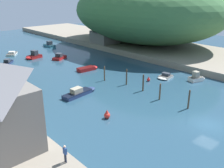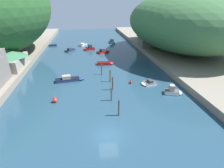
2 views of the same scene
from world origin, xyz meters
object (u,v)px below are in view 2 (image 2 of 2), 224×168
Objects in this scene: boat_navy_launch at (104,51)px; boathouse_shed at (6,58)px; boat_small_dinghy at (71,50)px; right_bank_cottage at (149,38)px; boat_near_quay at (106,63)px; channel_buoy_far at (131,82)px; boat_yellow_tender at (148,83)px; boat_white_cruiser at (52,45)px; boat_far_right_bank at (112,42)px; boat_open_rowboat at (83,44)px; boat_red_skiff at (173,91)px; channel_buoy_near at (55,100)px; boat_cabin_cruiser at (70,79)px; boat_mid_channel at (89,48)px.

boathouse_shed is at bearing -88.45° from boat_navy_launch.
right_bank_cottage is at bearing 34.87° from boat_small_dinghy.
channel_buoy_far is (3.75, -12.84, 0.02)m from boat_near_quay.
boat_near_quay is at bearing 19.28° from boat_yellow_tender.
boat_far_right_bank is at bearing -93.02° from boat_white_cruiser.
boat_yellow_tender is 40.42m from boat_open_rowboat.
boat_open_rowboat is (4.23, 8.04, -0.08)m from boat_small_dinghy.
channel_buoy_near is at bearing -73.55° from boat_red_skiff.
boathouse_shed reaches higher than boat_cabin_cruiser.
boat_mid_channel is at bearing -163.93° from boat_navy_launch.
right_bank_cottage reaches higher than boat_near_quay.
boat_near_quay is at bearing -139.97° from right_bank_cottage.
boat_far_right_bank is (15.95, 10.26, 0.16)m from boat_small_dinghy.
boat_navy_launch reaches higher than boat_small_dinghy.
boathouse_shed is 27.83m from boat_mid_channel.
boathouse_shed is at bearing -122.08° from boat_cabin_cruiser.
boat_near_quay is at bearing 106.29° from channel_buoy_far.
boat_small_dinghy is 19.21m from boat_near_quay.
boat_navy_launch is at bearing -131.80° from boat_white_cruiser.
channel_buoy_near reaches higher than boat_yellow_tender.
boat_red_skiff reaches higher than boat_white_cruiser.
boat_white_cruiser is at bearing 98.91° from channel_buoy_near.
boat_far_right_bank is at bearing 71.61° from boat_small_dinghy.
channel_buoy_near is at bearing 157.28° from boat_mid_channel.
boat_small_dinghy reaches higher than boat_near_quay.
boat_red_skiff reaches higher than boat_yellow_tender.
right_bank_cottage is 2.07× the size of boat_yellow_tender.
channel_buoy_near is (-21.53, 0.35, -0.08)m from boat_red_skiff.
boat_open_rowboat is at bearing -173.76° from boat_far_right_bank.
channel_buoy_far is at bearing -22.77° from boat_navy_launch.
boat_navy_launch is 15.24m from boat_far_right_bank.
right_bank_cottage is at bearing 134.94° from boat_near_quay.
boathouse_shed is 29.45m from channel_buoy_far.
boat_open_rowboat is at bearing 167.94° from boat_cabin_cruiser.
boat_mid_channel is at bearing 11.73° from boat_yellow_tender.
boat_open_rowboat is 1.50× the size of boat_white_cruiser.
boat_navy_launch is (11.00, -4.16, 0.08)m from boat_small_dinghy.
channel_buoy_far is at bearing -116.11° from right_bank_cottage.
boat_mid_channel is at bearing 78.50° from channel_buoy_near.
boat_open_rowboat is at bearing 156.68° from right_bank_cottage.
channel_buoy_near is at bearing -62.59° from boat_open_rowboat.
boat_white_cruiser is 0.52× the size of boat_cabin_cruiser.
boat_small_dinghy is 9.09m from boat_open_rowboat.
boat_navy_launch is 1.06× the size of boat_near_quay.
boat_red_skiff is at bearing -154.41° from boat_yellow_tender.
boat_red_skiff is at bearing 57.90° from boat_cabin_cruiser.
boat_near_quay is 30.16m from boat_white_cruiser.
boat_white_cruiser is 0.69× the size of boat_far_right_bank.
boat_small_dinghy is 1.00× the size of boat_far_right_bank.
channel_buoy_near is at bearing -115.01° from boat_far_right_bank.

